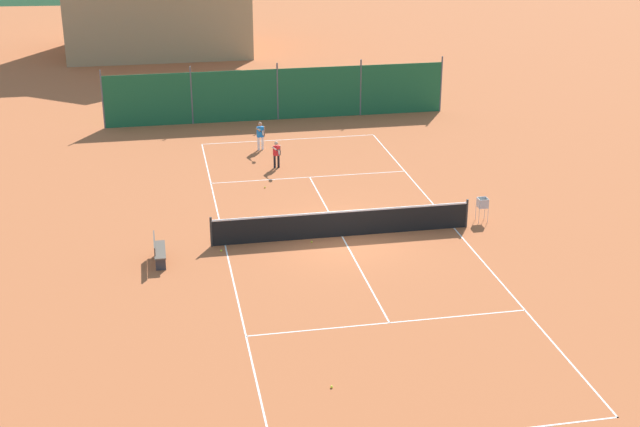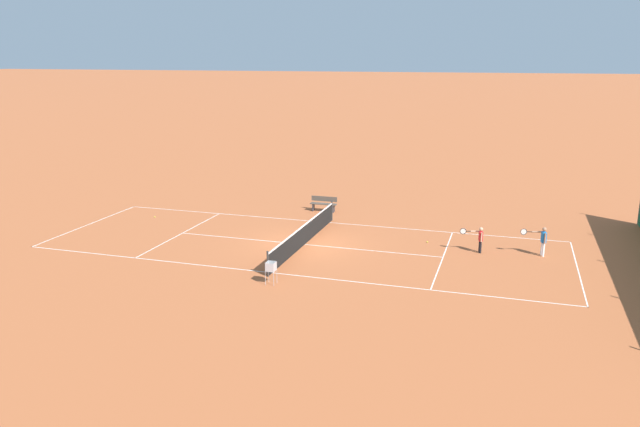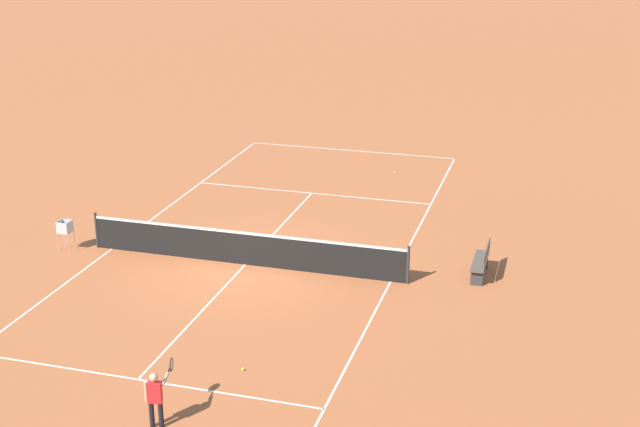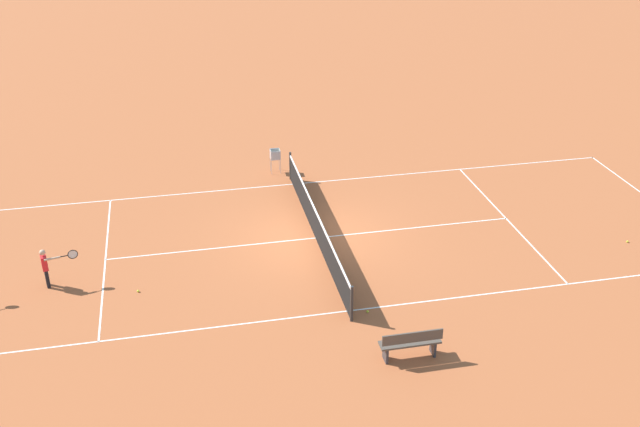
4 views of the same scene
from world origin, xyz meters
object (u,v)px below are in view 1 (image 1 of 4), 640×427
Objects in this scene: tennis_ball_far_corner at (312,242)px; tennis_ball_by_net_left at (221,251)px; tennis_ball_by_net_right at (265,187)px; player_near_baseline at (261,134)px; tennis_ball_alley_right at (332,387)px; ball_hopper at (482,204)px; courtside_bench at (158,250)px; player_far_baseline at (277,153)px; tennis_net at (342,223)px.

tennis_ball_by_net_left is at bearing -177.09° from tennis_ball_far_corner.
tennis_ball_by_net_left is at bearing -110.89° from tennis_ball_by_net_right.
tennis_ball_alley_right is at bearing -92.23° from player_near_baseline.
courtside_bench is at bearing -172.95° from ball_hopper.
ball_hopper reaches higher than tennis_ball_by_net_left.
tennis_ball_alley_right is at bearing -93.73° from player_far_baseline.
courtside_bench is (-2.07, -0.49, 0.42)m from tennis_ball_by_net_left.
ball_hopper is (7.29, -5.00, 0.62)m from tennis_ball_by_net_right.
player_near_baseline is 1.11× the size of player_far_baseline.
tennis_ball_far_corner is at bearing -162.90° from tennis_net.
player_near_baseline is 19.71× the size of tennis_ball_far_corner.
tennis_ball_far_corner is 9.11m from tennis_ball_alley_right.
tennis_net is 6.42m from courtside_bench.
ball_hopper reaches higher than tennis_ball_by_net_right.
courtside_bench reaches higher than tennis_ball_far_corner.
player_near_baseline is (-1.52, 10.50, 0.26)m from tennis_net.
tennis_ball_by_net_right is at bearing -109.14° from player_far_baseline.
tennis_ball_by_net_left is 1.00× the size of tennis_ball_alley_right.
tennis_net is 5.31m from ball_hopper.
player_near_baseline reaches higher than ball_hopper.
tennis_ball_by_net_left is (-3.10, -8.35, -0.65)m from player_far_baseline.
tennis_ball_alley_right is (-0.29, -14.83, 0.00)m from tennis_ball_by_net_right.
courtside_bench is at bearing -172.90° from tennis_ball_far_corner.
tennis_ball_by_net_left is 0.07× the size of ball_hopper.
tennis_ball_by_net_left is at bearing -173.16° from tennis_net.
tennis_net is 7.93m from player_far_baseline.
tennis_ball_by_net_right is 0.04× the size of courtside_bench.
tennis_ball_alley_right is (1.98, -8.88, 0.00)m from tennis_ball_by_net_left.
player_near_baseline reaches higher than tennis_ball_by_net_right.
tennis_net is 139.09× the size of tennis_ball_alley_right.
tennis_ball_by_net_left is (-4.27, -0.51, -0.47)m from tennis_net.
courtside_bench is (-4.05, 8.39, 0.42)m from tennis_ball_alley_right.
player_far_baseline reaches higher than tennis_ball_by_net_right.
player_near_baseline is at bearing 97.48° from player_far_baseline.
player_far_baseline is at bearing 70.86° from tennis_ball_by_net_right.
player_near_baseline reaches higher than tennis_net.
tennis_ball_by_net_left is 9.10m from tennis_ball_alley_right.
player_far_baseline is 8.93m from tennis_ball_by_net_left.
tennis_ball_far_corner is 1.00× the size of tennis_ball_by_net_right.
tennis_ball_by_net_right is at bearing 69.11° from tennis_ball_by_net_left.
tennis_ball_by_net_left is (-3.12, -0.16, 0.00)m from tennis_ball_far_corner.
player_far_baseline is 8.22m from tennis_ball_far_corner.
player_near_baseline is 1.46× the size of ball_hopper.
tennis_ball_far_corner is at bearing -173.00° from ball_hopper.
player_far_baseline is 17.76× the size of tennis_ball_far_corner.
tennis_ball_far_corner is 1.00× the size of tennis_ball_by_net_left.
tennis_net reaches higher than tennis_ball_by_net_left.
tennis_ball_far_corner is (0.37, -10.85, -0.72)m from player_near_baseline.
player_far_baseline is 17.76× the size of tennis_ball_by_net_right.
courtside_bench is (-5.20, -0.65, 0.42)m from tennis_ball_far_corner.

